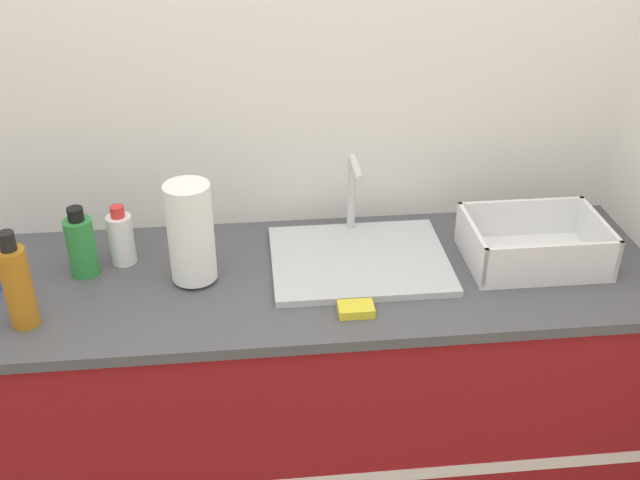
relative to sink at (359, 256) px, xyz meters
name	(u,v)px	position (x,y,z in m)	size (l,w,h in m)	color
wall_back	(280,102)	(-0.20, 0.29, 0.35)	(4.44, 0.06, 2.60)	silver
counter_cabinet	(294,402)	(-0.20, -0.04, -0.48)	(2.06, 0.63, 0.93)	maroon
sink	(359,256)	(0.00, 0.00, 0.00)	(0.49, 0.39, 0.26)	silver
paper_towel_roll	(191,233)	(-0.45, -0.04, 0.13)	(0.12, 0.12, 0.28)	#4C4C51
dish_rack	(533,247)	(0.49, -0.04, 0.02)	(0.37, 0.27, 0.12)	white
bottle_amber	(18,285)	(-0.86, -0.20, 0.10)	(0.07, 0.07, 0.26)	#B26B19
bottle_green	(81,245)	(-0.75, 0.02, 0.07)	(0.08, 0.08, 0.20)	#2D8C3D
bottle_white_spray	(121,238)	(-0.66, 0.07, 0.06)	(0.07, 0.07, 0.17)	white
sponge	(356,309)	(-0.04, -0.24, -0.01)	(0.09, 0.06, 0.02)	yellow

